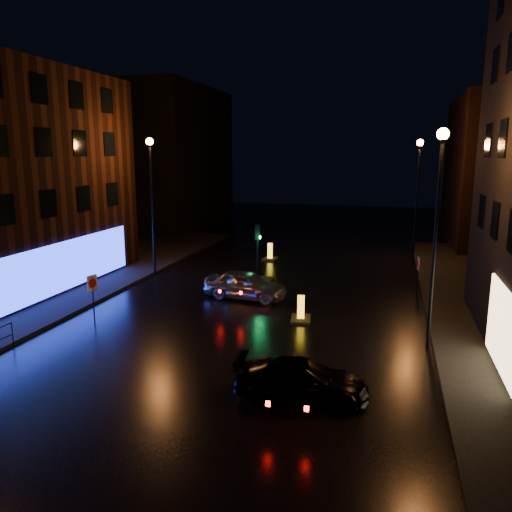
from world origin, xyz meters
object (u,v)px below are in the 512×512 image
object	(u,v)px
road_sign_left	(92,287)
road_sign_right	(418,267)
silver_hatchback	(245,285)
bollard_near	(301,315)
traffic_signal	(258,274)
bollard_far	(270,256)
dark_sedan	(301,379)

from	to	relation	value
road_sign_left	road_sign_right	bearing A→B (deg)	47.50
silver_hatchback	road_sign_right	world-z (taller)	road_sign_right
road_sign_left	road_sign_right	world-z (taller)	road_sign_left
bollard_near	road_sign_left	distance (m)	9.42
traffic_signal	silver_hatchback	distance (m)	3.29
silver_hatchback	road_sign_right	xyz separation A→B (m)	(8.69, 2.94, 0.83)
traffic_signal	bollard_far	bearing A→B (deg)	97.12
traffic_signal	road_sign_left	xyz separation A→B (m)	(-5.30, -8.67, 1.13)
dark_sedan	road_sign_left	bearing A→B (deg)	61.24
dark_sedan	bollard_near	xyz separation A→B (m)	(-1.30, 7.24, -0.35)
silver_hatchback	bollard_far	size ratio (longest dim) A/B	3.11
silver_hatchback	road_sign_left	distance (m)	7.77
traffic_signal	silver_hatchback	size ratio (longest dim) A/B	0.80
silver_hatchback	road_sign_left	world-z (taller)	road_sign_left
bollard_near	road_sign_right	bearing A→B (deg)	39.03
traffic_signal	silver_hatchback	bearing A→B (deg)	-86.24
silver_hatchback	dark_sedan	bearing A→B (deg)	-148.34
silver_hatchback	bollard_far	world-z (taller)	silver_hatchback
dark_sedan	bollard_far	xyz separation A→B (m)	(-5.74, 19.72, -0.34)
bollard_near	road_sign_left	bearing A→B (deg)	-171.26
silver_hatchback	road_sign_right	distance (m)	9.21
bollard_near	bollard_far	world-z (taller)	bollard_far
bollard_near	road_sign_right	xyz separation A→B (m)	(5.27, 5.65, 1.31)
bollard_near	dark_sedan	bearing A→B (deg)	-87.81
bollard_far	bollard_near	bearing A→B (deg)	-68.40
traffic_signal	road_sign_right	size ratio (longest dim) A/B	1.65
traffic_signal	bollard_far	world-z (taller)	traffic_signal
road_sign_left	bollard_near	bearing A→B (deg)	33.80
traffic_signal	bollard_near	distance (m)	7.01
dark_sedan	bollard_near	distance (m)	7.36
dark_sedan	road_sign_right	bearing A→B (deg)	-21.86
traffic_signal	bollard_far	distance (m)	6.54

